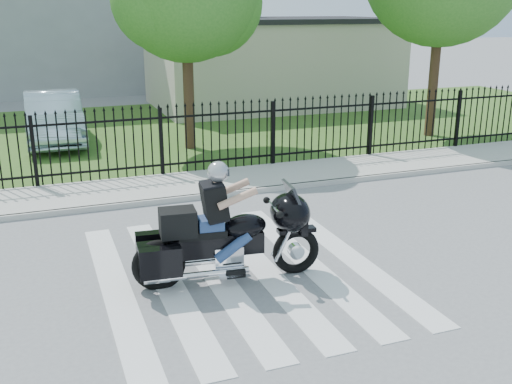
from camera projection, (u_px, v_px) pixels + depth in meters
name	position (u px, v px, depth m)	size (l,w,h in m)	color
ground	(240.00, 272.00, 9.84)	(120.00, 120.00, 0.00)	slate
crosswalk	(240.00, 272.00, 9.84)	(5.00, 5.50, 0.01)	silver
sidewalk	(172.00, 187.00, 14.29)	(40.00, 2.00, 0.12)	#ADAAA3
curb	(182.00, 199.00, 13.40)	(40.00, 0.12, 0.12)	#ADAAA3
grass_strip	(126.00, 133.00, 20.57)	(40.00, 12.00, 0.02)	#325B1F
iron_fence	(161.00, 144.00, 14.94)	(26.00, 0.04, 1.80)	black
building_low	(272.00, 65.00, 25.97)	(10.00, 6.00, 3.50)	#B7AF98
building_low_roof	(272.00, 20.00, 25.42)	(10.20, 6.20, 0.20)	black
motorcycle_rider	(223.00, 232.00, 9.32)	(3.03, 1.12, 2.01)	black
parked_car	(54.00, 118.00, 18.91)	(1.67, 4.80, 1.58)	#A6C0D1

